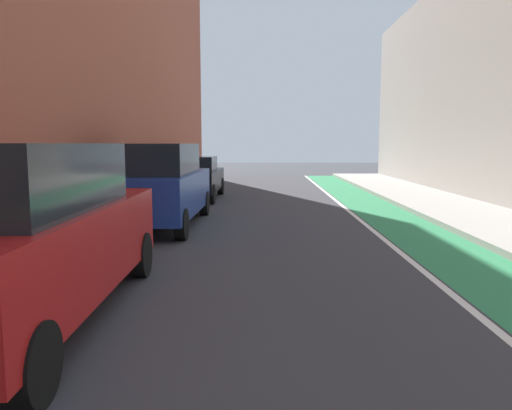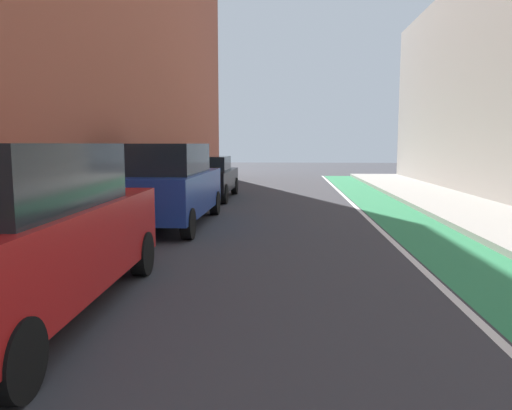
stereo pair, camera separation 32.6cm
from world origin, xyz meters
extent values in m
plane|color=#38383D|center=(0.00, 15.56, 0.00)|extent=(86.07, 86.07, 0.00)
cube|color=#2D8451|center=(3.11, 17.56, 0.00)|extent=(1.60, 39.12, 0.00)
cube|color=white|center=(2.21, 17.56, 0.00)|extent=(0.12, 39.12, 0.00)
cube|color=red|center=(-2.86, 11.74, 0.80)|extent=(1.90, 4.84, 0.95)
cube|color=black|center=(-2.85, 11.50, 1.60)|extent=(1.63, 2.92, 0.75)
cylinder|color=black|center=(-3.71, 13.56, 0.33)|extent=(0.24, 0.67, 0.66)
cylinder|color=black|center=(-2.12, 13.61, 0.33)|extent=(0.24, 0.67, 0.66)
cylinder|color=black|center=(-2.01, 9.92, 0.33)|extent=(0.24, 0.67, 0.66)
cube|color=navy|center=(-2.86, 18.23, 0.80)|extent=(1.97, 4.72, 0.95)
cube|color=black|center=(-2.86, 17.99, 1.60)|extent=(1.72, 2.84, 0.75)
cylinder|color=black|center=(-3.73, 20.04, 0.33)|extent=(0.23, 0.66, 0.66)
cylinder|color=black|center=(-1.96, 20.03, 0.33)|extent=(0.23, 0.66, 0.66)
cylinder|color=black|center=(-3.76, 16.43, 0.33)|extent=(0.23, 0.66, 0.66)
cylinder|color=black|center=(-1.99, 16.42, 0.33)|extent=(0.23, 0.66, 0.66)
cube|color=black|center=(-2.86, 24.11, 0.68)|extent=(1.85, 4.26, 0.70)
cube|color=black|center=(-2.86, 23.90, 1.26)|extent=(1.62, 1.80, 0.55)
cylinder|color=black|center=(-3.68, 25.69, 0.33)|extent=(0.22, 0.66, 0.66)
cylinder|color=black|center=(-2.02, 25.68, 0.33)|extent=(0.22, 0.66, 0.66)
cylinder|color=black|center=(-3.70, 22.54, 0.33)|extent=(0.22, 0.66, 0.66)
cylinder|color=black|center=(-2.04, 22.53, 0.33)|extent=(0.22, 0.66, 0.66)
camera|label=1|loc=(-0.26, 6.43, 1.98)|focal=34.66mm
camera|label=2|loc=(0.06, 6.45, 1.98)|focal=34.66mm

